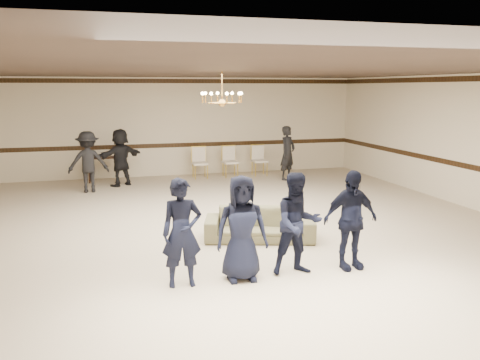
{
  "coord_description": "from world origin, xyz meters",
  "views": [
    {
      "loc": [
        -2.49,
        -9.39,
        2.87
      ],
      "look_at": [
        -0.02,
        -0.5,
        1.16
      ],
      "focal_mm": 37.37,
      "sensor_mm": 36.0,
      "label": 1
    }
  ],
  "objects_px": {
    "adult_left": "(88,162)",
    "boy_b": "(242,228)",
    "adult_right": "(288,153)",
    "banquet_chair_right": "(260,161)",
    "boy_a": "(182,233)",
    "boy_d": "(350,220)",
    "adult_mid": "(121,157)",
    "console_table": "(103,169)",
    "boy_c": "(298,224)",
    "settee": "(260,224)",
    "banquet_chair_left": "(200,163)",
    "banquet_chair_mid": "(230,162)",
    "chandelier": "(222,87)"
  },
  "relations": [
    {
      "from": "boy_c",
      "to": "adult_mid",
      "type": "relative_size",
      "value": 0.95
    },
    {
      "from": "adult_left",
      "to": "console_table",
      "type": "relative_size",
      "value": 1.81
    },
    {
      "from": "banquet_chair_left",
      "to": "banquet_chair_right",
      "type": "relative_size",
      "value": 1.0
    },
    {
      "from": "boy_a",
      "to": "console_table",
      "type": "relative_size",
      "value": 1.71
    },
    {
      "from": "adult_left",
      "to": "boy_b",
      "type": "bearing_deg",
      "value": 106.97
    },
    {
      "from": "chandelier",
      "to": "adult_right",
      "type": "height_order",
      "value": "chandelier"
    },
    {
      "from": "boy_c",
      "to": "adult_right",
      "type": "xyz_separation_m",
      "value": [
        2.75,
        7.65,
        0.05
      ]
    },
    {
      "from": "boy_a",
      "to": "adult_left",
      "type": "bearing_deg",
      "value": 101.93
    },
    {
      "from": "chandelier",
      "to": "adult_right",
      "type": "relative_size",
      "value": 0.55
    },
    {
      "from": "boy_d",
      "to": "adult_mid",
      "type": "distance_m",
      "value": 8.68
    },
    {
      "from": "boy_a",
      "to": "boy_d",
      "type": "distance_m",
      "value": 2.7
    },
    {
      "from": "banquet_chair_right",
      "to": "chandelier",
      "type": "bearing_deg",
      "value": -118.63
    },
    {
      "from": "boy_d",
      "to": "adult_mid",
      "type": "height_order",
      "value": "adult_mid"
    },
    {
      "from": "settee",
      "to": "banquet_chair_mid",
      "type": "xyz_separation_m",
      "value": [
        1.17,
        6.79,
        0.19
      ]
    },
    {
      "from": "boy_a",
      "to": "adult_right",
      "type": "relative_size",
      "value": 0.95
    },
    {
      "from": "settee",
      "to": "console_table",
      "type": "height_order",
      "value": "console_table"
    },
    {
      "from": "adult_mid",
      "to": "banquet_chair_right",
      "type": "bearing_deg",
      "value": 155.89
    },
    {
      "from": "adult_left",
      "to": "banquet_chair_right",
      "type": "distance_m",
      "value": 5.55
    },
    {
      "from": "boy_a",
      "to": "console_table",
      "type": "distance_m",
      "value": 8.91
    },
    {
      "from": "adult_right",
      "to": "banquet_chair_right",
      "type": "height_order",
      "value": "adult_right"
    },
    {
      "from": "banquet_chair_right",
      "to": "boy_d",
      "type": "bearing_deg",
      "value": -101.03
    },
    {
      "from": "boy_b",
      "to": "adult_mid",
      "type": "relative_size",
      "value": 0.95
    },
    {
      "from": "boy_a",
      "to": "banquet_chair_mid",
      "type": "xyz_separation_m",
      "value": [
        2.94,
        8.63,
        -0.31
      ]
    },
    {
      "from": "adult_right",
      "to": "settee",
      "type": "bearing_deg",
      "value": -151.18
    },
    {
      "from": "boy_d",
      "to": "console_table",
      "type": "height_order",
      "value": "boy_d"
    },
    {
      "from": "banquet_chair_mid",
      "to": "adult_right",
      "type": "bearing_deg",
      "value": -36.27
    },
    {
      "from": "banquet_chair_left",
      "to": "adult_left",
      "type": "bearing_deg",
      "value": -155.53
    },
    {
      "from": "settee",
      "to": "adult_left",
      "type": "xyz_separation_m",
      "value": [
        -3.22,
        5.51,
        0.55
      ]
    },
    {
      "from": "adult_mid",
      "to": "adult_left",
      "type": "bearing_deg",
      "value": 6.35
    },
    {
      "from": "adult_left",
      "to": "banquet_chair_right",
      "type": "height_order",
      "value": "adult_left"
    },
    {
      "from": "boy_c",
      "to": "adult_right",
      "type": "relative_size",
      "value": 0.95
    },
    {
      "from": "banquet_chair_mid",
      "to": "console_table",
      "type": "xyz_separation_m",
      "value": [
        -4.0,
        0.2,
        -0.1
      ]
    },
    {
      "from": "adult_mid",
      "to": "adult_right",
      "type": "height_order",
      "value": "same"
    },
    {
      "from": "boy_c",
      "to": "adult_mid",
      "type": "height_order",
      "value": "adult_mid"
    },
    {
      "from": "boy_a",
      "to": "boy_b",
      "type": "relative_size",
      "value": 1.0
    },
    {
      "from": "settee",
      "to": "banquet_chair_right",
      "type": "relative_size",
      "value": 2.1
    },
    {
      "from": "adult_mid",
      "to": "console_table",
      "type": "height_order",
      "value": "adult_mid"
    },
    {
      "from": "banquet_chair_left",
      "to": "banquet_chair_mid",
      "type": "distance_m",
      "value": 1.0
    },
    {
      "from": "boy_b",
      "to": "adult_left",
      "type": "relative_size",
      "value": 0.95
    },
    {
      "from": "banquet_chair_mid",
      "to": "banquet_chair_right",
      "type": "relative_size",
      "value": 1.0
    },
    {
      "from": "boy_a",
      "to": "console_table",
      "type": "xyz_separation_m",
      "value": [
        -1.06,
        8.83,
        -0.41
      ]
    },
    {
      "from": "boy_b",
      "to": "banquet_chair_mid",
      "type": "distance_m",
      "value": 8.88
    },
    {
      "from": "banquet_chair_left",
      "to": "console_table",
      "type": "xyz_separation_m",
      "value": [
        -3.0,
        0.2,
        -0.1
      ]
    },
    {
      "from": "boy_a",
      "to": "boy_c",
      "type": "xyz_separation_m",
      "value": [
        1.8,
        0.0,
        0.0
      ]
    },
    {
      "from": "adult_mid",
      "to": "console_table",
      "type": "distance_m",
      "value": 1.04
    },
    {
      "from": "boy_a",
      "to": "boy_d",
      "type": "height_order",
      "value": "same"
    },
    {
      "from": "boy_d",
      "to": "adult_left",
      "type": "relative_size",
      "value": 0.95
    },
    {
      "from": "boy_a",
      "to": "adult_mid",
      "type": "bearing_deg",
      "value": 94.68
    },
    {
      "from": "adult_left",
      "to": "banquet_chair_mid",
      "type": "height_order",
      "value": "adult_left"
    },
    {
      "from": "boy_a",
      "to": "adult_right",
      "type": "distance_m",
      "value": 8.9
    }
  ]
}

